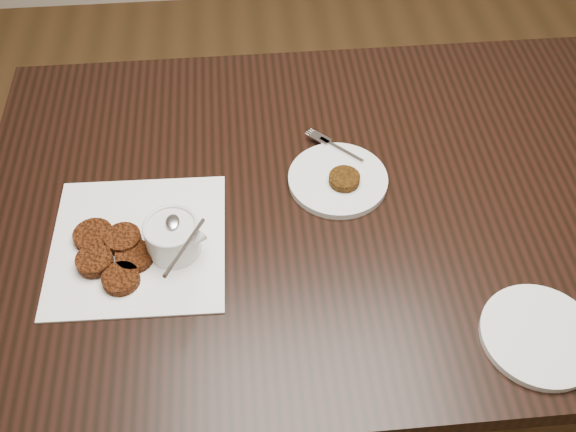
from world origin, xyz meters
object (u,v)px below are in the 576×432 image
object	(u,v)px
plate_with_patty	(338,177)
napkin	(138,244)
sauce_ramekin	(170,225)
plate_empty	(540,336)
table	(343,302)

from	to	relation	value
plate_with_patty	napkin	bearing A→B (deg)	-162.48
sauce_ramekin	plate_empty	bearing A→B (deg)	-21.49
plate_with_patty	table	bearing A→B (deg)	-52.07
table	plate_with_patty	world-z (taller)	plate_with_patty
plate_empty	napkin	bearing A→B (deg)	159.10
napkin	plate_empty	size ratio (longest dim) A/B	1.63
plate_with_patty	plate_empty	distance (m)	0.45
napkin	plate_with_patty	xyz separation A→B (m)	(0.37, 0.12, 0.01)
napkin	plate_with_patty	size ratio (longest dim) A/B	1.60
plate_empty	plate_with_patty	bearing A→B (deg)	126.74
table	plate_with_patty	size ratio (longest dim) A/B	7.43
table	plate_empty	size ratio (longest dim) A/B	7.53
plate_empty	table	bearing A→B (deg)	126.61
table	plate_empty	distance (m)	0.56
plate_with_patty	plate_empty	xyz separation A→B (m)	(0.27, -0.36, -0.01)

